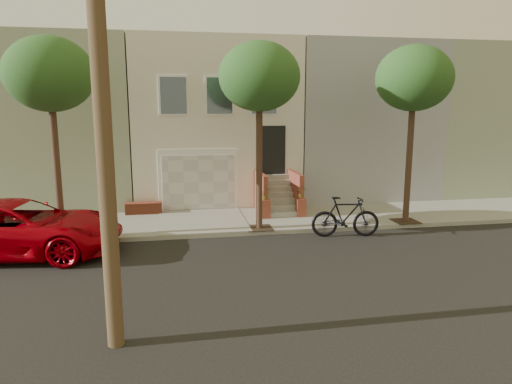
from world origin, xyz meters
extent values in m
plane|color=black|center=(0.00, 0.00, 0.00)|extent=(90.00, 90.00, 0.00)
cube|color=gray|center=(0.00, 5.35, 0.07)|extent=(40.00, 3.70, 0.15)
cube|color=beige|center=(0.00, 11.20, 3.65)|extent=(7.00, 8.00, 7.00)
cube|color=gray|center=(-6.80, 11.20, 3.65)|extent=(6.50, 8.00, 7.00)
cube|color=gray|center=(6.80, 11.20, 3.65)|extent=(6.50, 8.00, 7.00)
cube|color=gray|center=(13.30, 11.20, 3.65)|extent=(6.50, 8.00, 7.00)
cube|color=silver|center=(-0.90, 7.22, 1.40)|extent=(3.20, 0.12, 2.50)
cube|color=beige|center=(-0.90, 7.16, 1.30)|extent=(2.90, 0.06, 2.20)
cube|color=gray|center=(-0.90, 5.35, 0.16)|extent=(3.20, 3.70, 0.02)
cube|color=#9C452A|center=(-3.10, 6.90, 0.37)|extent=(1.40, 0.45, 0.44)
cube|color=black|center=(2.20, 7.17, 2.55)|extent=(1.00, 0.06, 2.00)
cube|color=#3F4751|center=(-1.80, 7.17, 4.75)|extent=(1.00, 0.06, 1.40)
cube|color=silver|center=(-1.80, 7.19, 4.75)|extent=(1.15, 0.05, 1.55)
cube|color=#3F4751|center=(0.00, 7.17, 4.75)|extent=(1.00, 0.06, 1.40)
cube|color=silver|center=(0.00, 7.19, 4.75)|extent=(1.15, 0.05, 1.55)
cube|color=#3F4751|center=(1.80, 7.17, 4.75)|extent=(1.00, 0.06, 1.40)
cube|color=silver|center=(1.80, 7.19, 4.75)|extent=(1.15, 0.05, 1.55)
cube|color=gray|center=(2.20, 5.38, 0.25)|extent=(1.20, 0.28, 0.20)
cube|color=gray|center=(2.20, 5.66, 0.45)|extent=(1.20, 0.28, 0.20)
cube|color=gray|center=(2.20, 5.94, 0.65)|extent=(1.20, 0.28, 0.20)
cube|color=gray|center=(2.20, 6.22, 0.85)|extent=(1.20, 0.28, 0.20)
cube|color=gray|center=(2.20, 6.50, 1.05)|extent=(1.20, 0.28, 0.20)
cube|color=gray|center=(2.20, 6.78, 1.25)|extent=(1.20, 0.28, 0.20)
cube|color=gray|center=(2.20, 7.06, 1.45)|extent=(1.20, 0.28, 0.20)
cube|color=brown|center=(1.50, 6.22, 0.95)|extent=(0.18, 1.96, 1.60)
cube|color=brown|center=(2.90, 6.22, 0.95)|extent=(0.18, 1.96, 1.60)
cube|color=brown|center=(1.50, 5.34, 0.50)|extent=(0.35, 0.35, 0.70)
imported|color=#1F4F1C|center=(1.50, 5.34, 1.07)|extent=(0.40, 0.35, 0.45)
cube|color=brown|center=(2.90, 5.34, 0.50)|extent=(0.35, 0.35, 0.70)
imported|color=#1F4F1C|center=(2.90, 5.34, 1.07)|extent=(0.41, 0.35, 0.45)
cube|color=#2D2116|center=(-5.50, 3.90, 0.15)|extent=(0.90, 0.90, 0.02)
cylinder|color=#372719|center=(-5.50, 3.90, 2.25)|extent=(0.22, 0.22, 4.20)
ellipsoid|color=#1F4F1C|center=(-5.50, 3.90, 5.30)|extent=(2.70, 2.57, 2.29)
cube|color=#2D2116|center=(1.00, 3.90, 0.15)|extent=(0.90, 0.90, 0.02)
cylinder|color=#372719|center=(1.00, 3.90, 2.25)|extent=(0.22, 0.22, 4.20)
ellipsoid|color=#1F4F1C|center=(1.00, 3.90, 5.30)|extent=(2.70, 2.57, 2.29)
cube|color=#2D2116|center=(6.50, 3.90, 0.15)|extent=(0.90, 0.90, 0.02)
cylinder|color=#372719|center=(6.50, 3.90, 2.25)|extent=(0.22, 0.22, 4.20)
ellipsoid|color=#1F4F1C|center=(6.50, 3.90, 5.30)|extent=(2.70, 2.57, 2.29)
cylinder|color=#4A3422|center=(-3.00, -3.20, 5.00)|extent=(0.30, 0.30, 10.00)
imported|color=#A6000B|center=(-6.41, 2.67, 0.82)|extent=(6.16, 3.38, 1.64)
imported|color=black|center=(3.75, 2.86, 0.69)|extent=(2.35, 0.93, 1.37)
camera|label=1|loc=(-1.82, -11.37, 4.34)|focal=32.24mm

